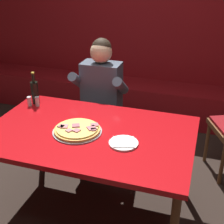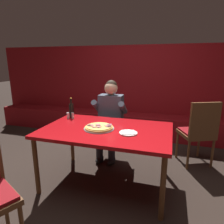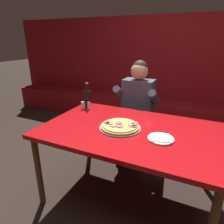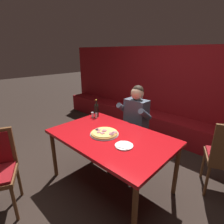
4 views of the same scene
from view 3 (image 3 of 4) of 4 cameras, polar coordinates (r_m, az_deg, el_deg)
The scene contains 11 objects.
ground_plane at distance 2.25m, azimuth 4.48°, elevation -22.46°, with size 24.00×24.00×0.00m, color black.
booth_wall_panel at distance 3.82m, azimuth 16.77°, elevation 10.91°, with size 6.80×0.16×1.90m, color maroon.
booth_bench at distance 3.69m, azimuth 14.85°, elevation -0.83°, with size 6.46×0.48×0.46m, color maroon.
main_dining_table at distance 1.85m, azimuth 5.07°, elevation -6.58°, with size 1.57×1.01×0.76m.
pizza at distance 1.81m, azimuth 2.33°, elevation -4.15°, with size 0.37×0.37×0.05m.
plate_white_paper at distance 1.67m, azimuth 13.75°, elevation -7.38°, with size 0.21×0.21×0.02m.
beer_bottle at distance 2.34m, azimuth -7.04°, elevation 3.91°, with size 0.07×0.07×0.29m.
shaker_parmesan at distance 2.35m, azimuth -7.00°, elevation 2.18°, with size 0.04×0.04×0.09m.
shaker_oregano at distance 2.30m, azimuth -6.67°, elevation 1.73°, with size 0.04×0.04×0.09m.
shaker_red_pepper_flakes at distance 2.31m, azimuth -8.35°, elevation 1.79°, with size 0.04×0.04×0.09m.
diner_seated_blue_shirt at distance 2.53m, azimuth 6.79°, elevation 1.38°, with size 0.53×0.53×1.27m.
Camera 3 is at (0.54, -1.55, 1.53)m, focal length 32.00 mm.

